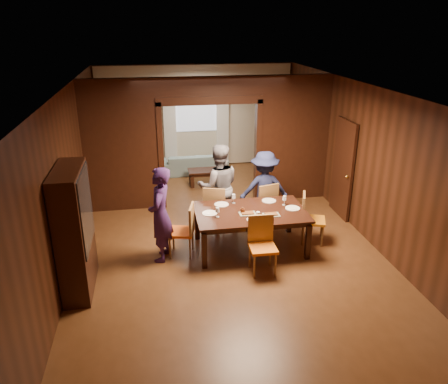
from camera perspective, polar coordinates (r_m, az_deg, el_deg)
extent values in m
plane|color=#573218|center=(8.83, -0.27, -5.39)|extent=(9.00, 9.00, 0.00)
cube|color=silver|center=(7.95, -0.30, 13.58)|extent=(5.50, 9.00, 0.02)
cube|color=black|center=(12.60, -3.69, 9.81)|extent=(5.50, 0.02, 2.90)
cube|color=black|center=(8.31, -19.36, 2.40)|extent=(0.02, 9.00, 2.90)
cube|color=black|center=(9.12, 17.07, 4.33)|extent=(0.02, 9.00, 2.90)
cube|color=black|center=(9.80, -13.06, 4.36)|extent=(1.65, 0.15, 2.40)
cube|color=black|center=(10.29, 8.91, 5.48)|extent=(1.65, 0.15, 2.40)
cube|color=black|center=(9.55, -1.91, 13.40)|extent=(5.50, 0.15, 0.50)
cube|color=beige|center=(12.57, -3.67, 9.78)|extent=(5.40, 0.04, 2.85)
imported|color=#351B4F|center=(7.65, -8.31, -2.96)|extent=(0.55, 0.71, 1.71)
imported|color=slate|center=(8.77, -0.72, 0.69)|extent=(0.87, 0.69, 1.76)
imported|color=#191E40|center=(8.94, 5.27, 0.40)|extent=(1.06, 0.66, 1.58)
imported|color=#7EA0A5|center=(12.25, -3.99, 3.78)|extent=(1.90, 0.78, 0.55)
imported|color=black|center=(8.03, 4.60, -2.04)|extent=(0.31, 0.31, 0.08)
cube|color=black|center=(8.12, 3.44, -4.97)|extent=(2.02, 1.25, 0.76)
cube|color=black|center=(11.34, -2.65, 1.94)|extent=(0.80, 0.50, 0.40)
cube|color=black|center=(7.06, -18.93, -4.87)|extent=(0.40, 1.20, 2.00)
cube|color=black|center=(9.64, 15.27, 2.94)|extent=(0.06, 0.90, 2.10)
cube|color=silver|center=(12.49, -3.69, 10.88)|extent=(1.20, 0.03, 1.30)
cube|color=white|center=(12.49, -7.08, 8.65)|extent=(0.35, 0.06, 2.40)
cube|color=white|center=(12.64, -0.20, 8.97)|extent=(0.35, 0.06, 2.40)
cylinder|color=silver|center=(7.86, -1.87, -2.78)|extent=(0.27, 0.27, 0.01)
cylinder|color=silver|center=(8.22, -0.32, -1.63)|extent=(0.27, 0.27, 0.01)
cylinder|color=silver|center=(8.43, 5.89, -1.14)|extent=(0.27, 0.27, 0.01)
cylinder|color=white|center=(8.16, 8.94, -2.10)|extent=(0.27, 0.27, 0.01)
cylinder|color=silver|center=(7.62, 3.98, -3.62)|extent=(0.27, 0.27, 0.01)
cube|color=gray|center=(7.83, 3.09, -2.79)|extent=(0.30, 0.20, 0.04)
cube|color=gray|center=(7.82, 6.19, -2.94)|extent=(0.30, 0.20, 0.04)
cylinder|color=silver|center=(7.63, 4.46, -3.09)|extent=(0.07, 0.07, 0.14)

